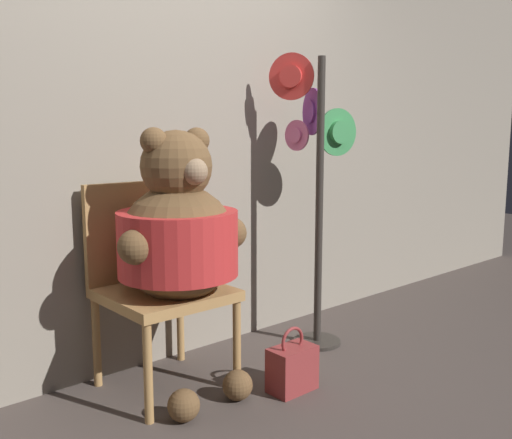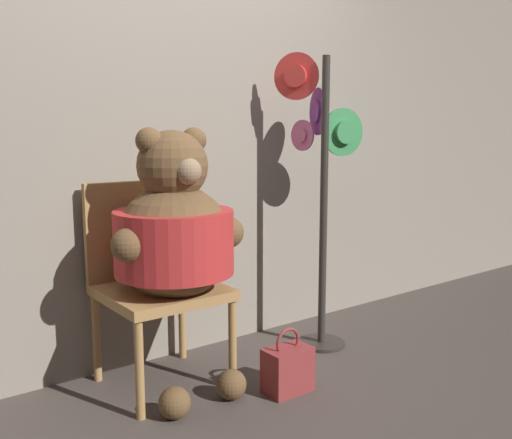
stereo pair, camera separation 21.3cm
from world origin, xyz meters
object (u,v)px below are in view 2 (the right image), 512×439
(chair, at_px, (153,274))
(handbag_on_ground, at_px, (288,369))
(teddy_bear, at_px, (175,235))
(hat_display_rack, at_px, (321,173))

(chair, xyz_separation_m, handbag_on_ground, (0.44, -0.52, -0.43))
(teddy_bear, relative_size, hat_display_rack, 0.75)
(teddy_bear, height_order, hat_display_rack, hat_display_rack)
(chair, height_order, hat_display_rack, hat_display_rack)
(teddy_bear, bearing_deg, handbag_on_ground, -39.44)
(chair, bearing_deg, hat_display_rack, -7.06)
(chair, height_order, handbag_on_ground, chair)
(hat_display_rack, height_order, handbag_on_ground, hat_display_rack)
(teddy_bear, xyz_separation_m, handbag_on_ground, (0.42, -0.34, -0.66))
(hat_display_rack, bearing_deg, handbag_on_ground, -145.36)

